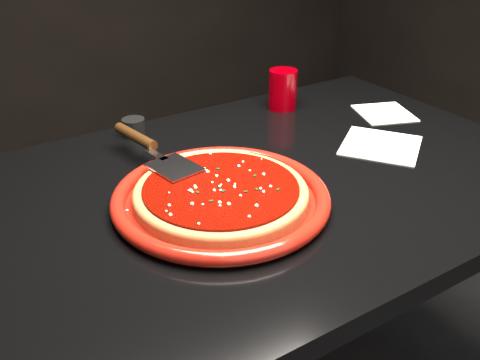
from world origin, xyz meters
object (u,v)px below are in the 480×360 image
Objects in this scene: pizza_server at (154,149)px; table at (262,316)px; ramekin at (134,127)px; cup at (283,89)px; plate at (221,198)px.

table is at bearing -48.44° from pizza_server.
ramekin is (-0.15, 0.33, 0.40)m from table.
cup is (0.43, 0.15, 0.00)m from pizza_server.
pizza_server is 6.16× the size of ramekin.
plate is at bearing -86.99° from pizza_server.
pizza_server is 3.19× the size of cup.
table is 0.42m from plate.
pizza_server is at bearing 141.48° from table.
table is 0.54m from ramekin.
pizza_server is 0.46m from cup.
pizza_server is at bearing 102.94° from plate.
pizza_server is 0.20m from ramekin.
plate is 0.38m from ramekin.
plate is 3.89× the size of cup.
table is 3.01× the size of plate.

